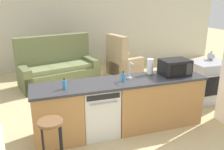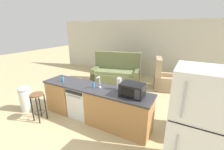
{
  "view_description": "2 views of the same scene",
  "coord_description": "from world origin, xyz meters",
  "views": [
    {
      "loc": [
        -1.17,
        -3.46,
        2.2
      ],
      "look_at": [
        0.02,
        0.12,
        0.97
      ],
      "focal_mm": 38.0,
      "sensor_mm": 36.0,
      "label": 1
    },
    {
      "loc": [
        2.17,
        -2.77,
        2.32
      ],
      "look_at": [
        0.32,
        0.61,
        1.06
      ],
      "focal_mm": 24.0,
      "sensor_mm": 36.0,
      "label": 2
    }
  ],
  "objects": [
    {
      "name": "kettle",
      "position": [
        2.52,
        0.68,
        0.99
      ],
      "size": [
        0.21,
        0.17,
        0.19
      ],
      "color": "#B2B2B7",
      "rests_on": "stove_range"
    },
    {
      "name": "sink_faucet",
      "position": [
        0.3,
        0.02,
        1.03
      ],
      "size": [
        0.07,
        0.18,
        0.3
      ],
      "color": "silver",
      "rests_on": "kitchen_counter"
    },
    {
      "name": "ground_plane",
      "position": [
        0.0,
        0.0,
        0.0
      ],
      "size": [
        24.0,
        24.0,
        0.0
      ],
      "primitive_type": "plane",
      "color": "tan"
    },
    {
      "name": "stove_range",
      "position": [
        2.35,
        0.55,
        0.45
      ],
      "size": [
        0.76,
        0.68,
        0.9
      ],
      "color": "#A8AAB2",
      "rests_on": "ground_plane"
    },
    {
      "name": "wall_back",
      "position": [
        0.3,
        4.2,
        1.3
      ],
      "size": [
        10.0,
        0.06,
        2.6
      ],
      "color": "beige",
      "rests_on": "ground_plane"
    },
    {
      "name": "dish_soap_bottle",
      "position": [
        -0.8,
        -0.09,
        0.97
      ],
      "size": [
        0.06,
        0.06,
        0.18
      ],
      "color": "#338CCC",
      "rests_on": "kitchen_counter"
    },
    {
      "name": "dishwasher",
      "position": [
        -0.25,
        -0.0,
        0.42
      ],
      "size": [
        0.58,
        0.61,
        0.84
      ],
      "color": "white",
      "rests_on": "ground_plane"
    },
    {
      "name": "couch",
      "position": [
        -0.63,
        2.77,
        0.39
      ],
      "size": [
        2.16,
        1.36,
        1.27
      ],
      "color": "#667047",
      "rests_on": "ground_plane"
    },
    {
      "name": "paper_towel_roll",
      "position": [
        0.75,
        0.17,
        1.04
      ],
      "size": [
        0.14,
        0.14,
        0.28
      ],
      "color": "#4C4C51",
      "rests_on": "kitchen_counter"
    },
    {
      "name": "bar_stool",
      "position": [
        -1.07,
        -0.71,
        0.54
      ],
      "size": [
        0.32,
        0.32,
        0.74
      ],
      "color": "brown",
      "rests_on": "ground_plane"
    },
    {
      "name": "kitchen_counter",
      "position": [
        0.24,
        0.0,
        0.42
      ],
      "size": [
        2.94,
        0.66,
        0.9
      ],
      "color": "#B77F47",
      "rests_on": "ground_plane"
    },
    {
      "name": "soap_bottle",
      "position": [
        0.17,
        -0.03,
        0.97
      ],
      "size": [
        0.06,
        0.06,
        0.18
      ],
      "color": "#338CCC",
      "rests_on": "kitchen_counter"
    },
    {
      "name": "microwave",
      "position": [
        1.15,
        -0.0,
        1.04
      ],
      "size": [
        0.5,
        0.37,
        0.28
      ],
      "color": "black",
      "rests_on": "kitchen_counter"
    },
    {
      "name": "armchair",
      "position": [
        1.28,
        2.93,
        0.35
      ],
      "size": [
        0.99,
        1.02,
        1.2
      ],
      "color": "tan",
      "rests_on": "ground_plane"
    }
  ]
}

